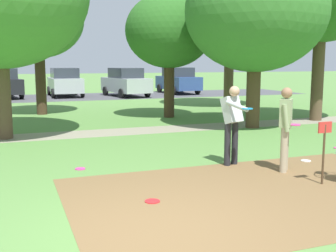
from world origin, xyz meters
The scene contains 17 objects.
ground_plane centered at (0.00, 0.00, 0.00)m, with size 160.00×160.00×0.00m, color #5B8942.
dirt_tee_pad centered at (2.39, 1.06, 0.00)m, with size 6.62×4.15×0.01m, color brown.
player_foreground_watching centered at (3.56, 2.13, 0.97)m, with size 0.45×0.46×1.71m.
player_throwing centered at (2.82, 2.98, 0.99)m, with size 0.46×1.17×1.71m.
frisbee_mid_grass centered at (0.44, 1.25, 0.01)m, with size 0.24×0.24×0.02m, color red.
frisbee_far_left centered at (4.56, 2.70, 0.01)m, with size 0.22×0.22×0.02m, color white.
frisbee_scattered_b centered at (-0.31, 3.75, 0.01)m, with size 0.21×0.21×0.02m, color #E53D99.
tree_near_right centered at (-0.37, 13.78, 3.95)m, with size 3.79×3.79×5.59m.
tree_mid_center centered at (6.08, 7.42, 3.84)m, with size 4.66×4.66×5.84m.
tree_far_left centered at (8.65, 13.87, 4.88)m, with size 4.91×4.91×6.99m.
tree_far_right centered at (4.39, 10.99, 3.42)m, with size 3.46×3.46×4.91m.
parking_lot_strip centered at (0.00, 22.54, 0.00)m, with size 36.00×6.00×0.01m, color #4C4C51.
parked_car_leftmost centered at (-2.12, 23.30, 0.92)m, with size 2.66×4.49×1.84m.
parked_car_center_left centered at (1.76, 23.25, 0.92)m, with size 2.02×4.22×1.84m.
parked_car_center_right centered at (5.48, 21.88, 0.92)m, with size 2.51×4.45×1.84m.
parked_car_rightmost centered at (9.65, 23.15, 0.92)m, with size 2.14×4.29×1.84m.
gravel_path centered at (0.00, 8.11, 0.00)m, with size 40.00×1.42×0.00m, color gray.
Camera 1 is at (-1.59, -4.90, 2.20)m, focal length 45.16 mm.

